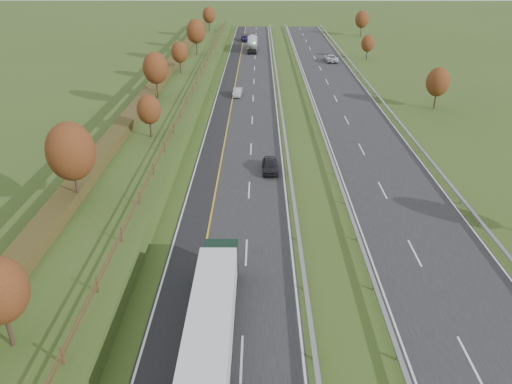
% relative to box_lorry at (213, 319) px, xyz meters
% --- Properties ---
extents(ground, '(400.00, 400.00, 0.00)m').
position_rel_box_lorry_xyz_m(ground, '(8.52, 43.11, -2.33)').
color(ground, '#334D1B').
rests_on(ground, ground).
extents(near_carriageway, '(10.50, 200.00, 0.04)m').
position_rel_box_lorry_xyz_m(near_carriageway, '(0.52, 48.11, -2.31)').
color(near_carriageway, black).
rests_on(near_carriageway, ground).
extents(far_carriageway, '(10.50, 200.00, 0.04)m').
position_rel_box_lorry_xyz_m(far_carriageway, '(17.02, 48.11, -2.31)').
color(far_carriageway, black).
rests_on(far_carriageway, ground).
extents(hard_shoulder, '(3.00, 200.00, 0.04)m').
position_rel_box_lorry_xyz_m(hard_shoulder, '(-3.23, 48.11, -2.31)').
color(hard_shoulder, black).
rests_on(hard_shoulder, ground).
extents(lane_markings, '(26.75, 200.00, 0.01)m').
position_rel_box_lorry_xyz_m(lane_markings, '(6.92, 47.99, -2.28)').
color(lane_markings, silver).
rests_on(lane_markings, near_carriageway).
extents(embankment_left, '(12.00, 200.00, 2.00)m').
position_rel_box_lorry_xyz_m(embankment_left, '(-12.48, 48.11, -1.33)').
color(embankment_left, '#334D1B').
rests_on(embankment_left, ground).
extents(hedge_left, '(2.20, 180.00, 1.10)m').
position_rel_box_lorry_xyz_m(hedge_left, '(-14.48, 48.11, 0.22)').
color(hedge_left, '#3D3C19').
rests_on(hedge_left, embankment_left).
extents(fence_left, '(0.12, 189.06, 1.20)m').
position_rel_box_lorry_xyz_m(fence_left, '(-7.98, 47.70, 0.40)').
color(fence_left, '#422B19').
rests_on(fence_left, embankment_left).
extents(median_barrier_near, '(0.32, 200.00, 0.71)m').
position_rel_box_lorry_xyz_m(median_barrier_near, '(6.22, 48.11, -1.72)').
color(median_barrier_near, gray).
rests_on(median_barrier_near, ground).
extents(median_barrier_far, '(0.32, 200.00, 0.71)m').
position_rel_box_lorry_xyz_m(median_barrier_far, '(11.32, 48.11, -1.72)').
color(median_barrier_far, gray).
rests_on(median_barrier_far, ground).
extents(outer_barrier_far, '(0.32, 200.00, 0.71)m').
position_rel_box_lorry_xyz_m(outer_barrier_far, '(22.82, 48.11, -1.71)').
color(outer_barrier_far, gray).
rests_on(outer_barrier_far, ground).
extents(trees_left, '(6.64, 164.30, 7.66)m').
position_rel_box_lorry_xyz_m(trees_left, '(-12.12, 44.74, 4.04)').
color(trees_left, '#2D2116').
rests_on(trees_left, embankment_left).
extents(trees_far, '(8.45, 118.60, 7.12)m').
position_rel_box_lorry_xyz_m(trees_far, '(30.32, 77.32, 1.92)').
color(trees_far, '#2D2116').
rests_on(trees_far, ground).
extents(box_lorry, '(2.58, 16.28, 4.06)m').
position_rel_box_lorry_xyz_m(box_lorry, '(0.00, 0.00, 0.00)').
color(box_lorry, black).
rests_on(box_lorry, near_carriageway).
extents(road_tanker, '(2.40, 11.22, 3.46)m').
position_rel_box_lorry_xyz_m(road_tanker, '(1.01, 104.06, -0.47)').
color(road_tanker, silver).
rests_on(road_tanker, near_carriageway).
extents(car_dark_near, '(1.83, 4.37, 1.48)m').
position_rel_box_lorry_xyz_m(car_dark_near, '(4.05, 27.98, -1.55)').
color(car_dark_near, black).
rests_on(car_dark_near, near_carriageway).
extents(car_silver_mid, '(1.64, 4.10, 1.33)m').
position_rel_box_lorry_xyz_m(car_silver_mid, '(-0.93, 60.63, -1.63)').
color(car_silver_mid, '#9E9DA1').
rests_on(car_silver_mid, near_carriageway).
extents(car_small_far, '(2.88, 5.57, 1.54)m').
position_rel_box_lorry_xyz_m(car_small_far, '(-1.08, 118.71, -1.52)').
color(car_small_far, '#191543').
rests_on(car_small_far, near_carriageway).
extents(car_oncoming, '(2.88, 5.79, 1.58)m').
position_rel_box_lorry_xyz_m(car_oncoming, '(18.93, 90.43, -1.50)').
color(car_oncoming, silver).
rests_on(car_oncoming, far_carriageway).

